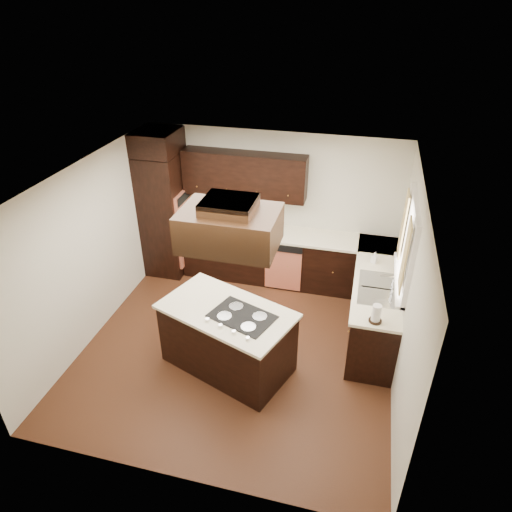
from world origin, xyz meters
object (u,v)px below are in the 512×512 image
object	(u,v)px
oven_column	(165,214)
island	(228,339)
spice_rack	(229,220)
range_hood	(230,228)

from	to	relation	value
oven_column	island	xyz separation A→B (m)	(1.74, -2.10, -0.62)
island	spice_rack	distance (m)	2.32
island	oven_column	bearing A→B (deg)	150.16
island	range_hood	xyz separation A→B (m)	(0.13, -0.16, 1.72)
oven_column	spice_rack	bearing A→B (deg)	2.36
range_hood	spice_rack	bearing A→B (deg)	107.99
range_hood	spice_rack	world-z (taller)	range_hood
island	spice_rack	size ratio (longest dim) A/B	4.48
island	range_hood	distance (m)	1.73
range_hood	spice_rack	size ratio (longest dim) A/B	2.92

